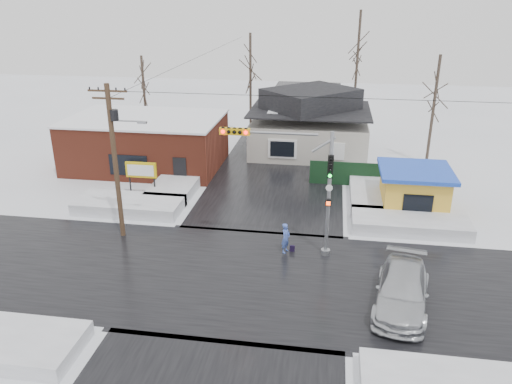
# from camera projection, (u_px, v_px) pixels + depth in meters

# --- Properties ---
(ground) EXTENTS (120.00, 120.00, 0.00)m
(ground) POSITION_uv_depth(u_px,v_px,m) (245.00, 277.00, 25.43)
(ground) COLOR white
(ground) RESTS_ON ground
(road_ns) EXTENTS (10.00, 120.00, 0.02)m
(road_ns) POSITION_uv_depth(u_px,v_px,m) (245.00, 277.00, 25.43)
(road_ns) COLOR black
(road_ns) RESTS_ON ground
(road_ew) EXTENTS (120.00, 10.00, 0.02)m
(road_ew) POSITION_uv_depth(u_px,v_px,m) (245.00, 277.00, 25.43)
(road_ew) COLOR black
(road_ew) RESTS_ON ground
(snowbank_nw) EXTENTS (7.00, 3.00, 0.80)m
(snowbank_nw) POSITION_uv_depth(u_px,v_px,m) (129.00, 205.00, 32.98)
(snowbank_nw) COLOR white
(snowbank_nw) RESTS_ON ground
(snowbank_ne) EXTENTS (7.00, 3.00, 0.80)m
(snowbank_ne) POSITION_uv_depth(u_px,v_px,m) (410.00, 223.00, 30.42)
(snowbank_ne) COLOR white
(snowbank_ne) RESTS_ON ground
(snowbank_nside_w) EXTENTS (3.00, 8.00, 0.80)m
(snowbank_nside_w) POSITION_uv_depth(u_px,v_px,m) (181.00, 180.00, 37.28)
(snowbank_nside_w) COLOR white
(snowbank_nside_w) RESTS_ON ground
(snowbank_nside_e) EXTENTS (3.00, 8.00, 0.80)m
(snowbank_nside_e) POSITION_uv_depth(u_px,v_px,m) (372.00, 191.00, 35.29)
(snowbank_nside_e) COLOR white
(snowbank_nside_e) RESTS_ON ground
(traffic_signal) EXTENTS (6.05, 0.68, 7.00)m
(traffic_signal) POSITION_uv_depth(u_px,v_px,m) (300.00, 176.00, 26.11)
(traffic_signal) COLOR gray
(traffic_signal) RESTS_ON ground
(utility_pole) EXTENTS (3.15, 0.44, 9.00)m
(utility_pole) POSITION_uv_depth(u_px,v_px,m) (115.00, 153.00, 27.86)
(utility_pole) COLOR #382619
(utility_pole) RESTS_ON ground
(brick_building) EXTENTS (12.20, 8.20, 4.12)m
(brick_building) POSITION_uv_depth(u_px,v_px,m) (147.00, 142.00, 40.89)
(brick_building) COLOR maroon
(brick_building) RESTS_ON ground
(marquee_sign) EXTENTS (2.20, 0.21, 2.55)m
(marquee_sign) POSITION_uv_depth(u_px,v_px,m) (141.00, 171.00, 34.70)
(marquee_sign) COLOR black
(marquee_sign) RESTS_ON ground
(house) EXTENTS (10.40, 8.40, 5.76)m
(house) POSITION_uv_depth(u_px,v_px,m) (310.00, 124.00, 44.33)
(house) COLOR beige
(house) RESTS_ON ground
(kiosk) EXTENTS (4.60, 4.60, 2.88)m
(kiosk) POSITION_uv_depth(u_px,v_px,m) (414.00, 189.00, 32.69)
(kiosk) COLOR gold
(kiosk) RESTS_ON ground
(fence) EXTENTS (8.00, 0.12, 1.80)m
(fence) POSITION_uv_depth(u_px,v_px,m) (364.00, 175.00, 37.00)
(fence) COLOR black
(fence) RESTS_ON ground
(tree_far_left) EXTENTS (3.00, 3.00, 10.00)m
(tree_far_left) POSITION_uv_depth(u_px,v_px,m) (250.00, 55.00, 46.87)
(tree_far_left) COLOR #332821
(tree_far_left) RESTS_ON ground
(tree_far_mid) EXTENTS (3.00, 3.00, 12.00)m
(tree_far_mid) POSITION_uv_depth(u_px,v_px,m) (359.00, 37.00, 46.69)
(tree_far_mid) COLOR #332821
(tree_far_mid) RESTS_ON ground
(tree_far_right) EXTENTS (3.00, 3.00, 9.00)m
(tree_far_right) POSITION_uv_depth(u_px,v_px,m) (437.00, 78.00, 39.39)
(tree_far_right) COLOR #332821
(tree_far_right) RESTS_ON ground
(tree_far_west) EXTENTS (3.00, 3.00, 8.00)m
(tree_far_west) POSITION_uv_depth(u_px,v_px,m) (143.00, 73.00, 47.06)
(tree_far_west) COLOR #332821
(tree_far_west) RESTS_ON ground
(pedestrian) EXTENTS (0.62, 0.74, 1.72)m
(pedestrian) POSITION_uv_depth(u_px,v_px,m) (286.00, 238.00, 27.53)
(pedestrian) COLOR #4763C6
(pedestrian) RESTS_ON ground
(car) EXTENTS (3.24, 5.99, 1.65)m
(car) POSITION_uv_depth(u_px,v_px,m) (402.00, 291.00, 22.77)
(car) COLOR silver
(car) RESTS_ON ground
(shopping_bag) EXTENTS (0.29, 0.13, 0.35)m
(shopping_bag) POSITION_uv_depth(u_px,v_px,m) (292.00, 249.00, 27.84)
(shopping_bag) COLOR black
(shopping_bag) RESTS_ON ground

